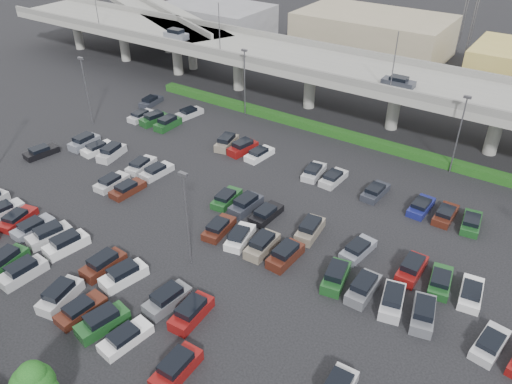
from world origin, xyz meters
TOP-DOWN VIEW (x-y plane):
  - ground at (0.00, 0.00)m, footprint 280.00×280.00m
  - overpass at (-0.25, 31.97)m, footprint 150.00×13.00m
  - on_ramp at (-52.10, 43.05)m, footprint 50.93×30.13m
  - hedge at (0.00, 25.00)m, footprint 66.00×1.60m
  - tree_row at (0.70, -26.53)m, footprint 65.07×3.66m
  - parked_cars at (-1.55, -4.25)m, footprint 62.97×41.66m
  - light_poles at (-4.13, 2.00)m, footprint 66.90×48.38m
  - distant_buildings at (12.38, 61.81)m, footprint 138.00×24.00m

SIDE VIEW (x-z plane):
  - ground at x=0.00m, z-range 0.00..0.00m
  - hedge at x=0.00m, z-range 0.00..1.10m
  - parked_cars at x=-1.55m, z-range -0.20..1.47m
  - tree_row at x=0.70m, z-range 0.55..6.49m
  - distant_buildings at x=12.38m, z-range -0.76..8.24m
  - light_poles at x=-4.13m, z-range 1.09..11.39m
  - on_ramp at x=-52.10m, z-range 2.46..11.26m
  - overpass at x=-0.25m, z-range -0.93..14.87m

